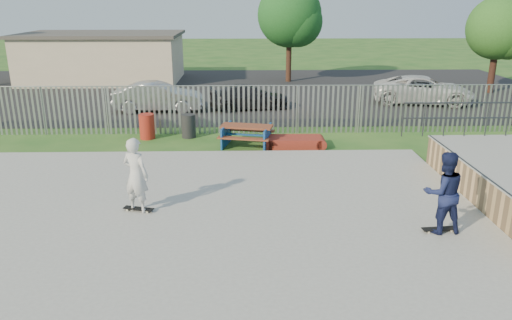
{
  "coord_description": "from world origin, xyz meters",
  "views": [
    {
      "loc": [
        1.41,
        -11.18,
        5.4
      ],
      "look_at": [
        1.74,
        2.0,
        1.1
      ],
      "focal_mm": 35.0,
      "sensor_mm": 36.0,
      "label": 1
    }
  ],
  "objects_px": {
    "tree_mid": "(290,15)",
    "skater_navy": "(443,193)",
    "car_silver": "(158,97)",
    "trash_bin_red": "(147,126)",
    "car_dark": "(249,97)",
    "funbox": "(294,142)",
    "car_white": "(424,90)",
    "skater_white": "(136,175)",
    "picnic_table": "(247,136)",
    "trash_bin_grey": "(188,126)",
    "tree_right": "(498,28)"
  },
  "relations": [
    {
      "from": "tree_mid",
      "to": "funbox",
      "type": "bearing_deg",
      "value": -94.14
    },
    {
      "from": "trash_bin_grey",
      "to": "skater_navy",
      "type": "distance_m",
      "value": 11.35
    },
    {
      "from": "car_silver",
      "to": "tree_right",
      "type": "xyz_separation_m",
      "value": [
        18.89,
        4.67,
        2.99
      ]
    },
    {
      "from": "car_white",
      "to": "tree_mid",
      "type": "distance_m",
      "value": 10.6
    },
    {
      "from": "funbox",
      "to": "tree_mid",
      "type": "xyz_separation_m",
      "value": [
        1.12,
        15.5,
        4.13
      ]
    },
    {
      "from": "tree_mid",
      "to": "skater_navy",
      "type": "height_order",
      "value": "tree_mid"
    },
    {
      "from": "tree_right",
      "to": "skater_navy",
      "type": "height_order",
      "value": "tree_right"
    },
    {
      "from": "trash_bin_grey",
      "to": "funbox",
      "type": "bearing_deg",
      "value": -20.02
    },
    {
      "from": "picnic_table",
      "to": "trash_bin_red",
      "type": "distance_m",
      "value": 4.16
    },
    {
      "from": "car_dark",
      "to": "tree_right",
      "type": "height_order",
      "value": "tree_right"
    },
    {
      "from": "skater_white",
      "to": "car_silver",
      "type": "bearing_deg",
      "value": -58.11
    },
    {
      "from": "car_white",
      "to": "tree_right",
      "type": "relative_size",
      "value": 0.94
    },
    {
      "from": "car_silver",
      "to": "car_white",
      "type": "bearing_deg",
      "value": -84.9
    },
    {
      "from": "car_dark",
      "to": "tree_right",
      "type": "xyz_separation_m",
      "value": [
        14.39,
        4.22,
        3.11
      ]
    },
    {
      "from": "car_silver",
      "to": "tree_mid",
      "type": "height_order",
      "value": "tree_mid"
    },
    {
      "from": "skater_white",
      "to": "funbox",
      "type": "bearing_deg",
      "value": -101.82
    },
    {
      "from": "car_silver",
      "to": "picnic_table",
      "type": "bearing_deg",
      "value": -146.52
    },
    {
      "from": "trash_bin_grey",
      "to": "skater_white",
      "type": "xyz_separation_m",
      "value": [
        -0.5,
        -7.68,
        0.66
      ]
    },
    {
      "from": "picnic_table",
      "to": "funbox",
      "type": "height_order",
      "value": "picnic_table"
    },
    {
      "from": "car_dark",
      "to": "skater_navy",
      "type": "bearing_deg",
      "value": -174.62
    },
    {
      "from": "car_silver",
      "to": "tree_mid",
      "type": "bearing_deg",
      "value": -39.94
    },
    {
      "from": "trash_bin_red",
      "to": "trash_bin_grey",
      "type": "relative_size",
      "value": 1.06
    },
    {
      "from": "trash_bin_grey",
      "to": "tree_mid",
      "type": "height_order",
      "value": "tree_mid"
    },
    {
      "from": "funbox",
      "to": "trash_bin_grey",
      "type": "bearing_deg",
      "value": 160.83
    },
    {
      "from": "trash_bin_grey",
      "to": "tree_right",
      "type": "xyz_separation_m",
      "value": [
        16.9,
        9.56,
        3.25
      ]
    },
    {
      "from": "car_dark",
      "to": "car_white",
      "type": "distance_m",
      "value": 9.36
    },
    {
      "from": "car_silver",
      "to": "tree_mid",
      "type": "xyz_separation_m",
      "value": [
        7.25,
        9.11,
        3.59
      ]
    },
    {
      "from": "picnic_table",
      "to": "car_white",
      "type": "height_order",
      "value": "car_white"
    },
    {
      "from": "picnic_table",
      "to": "car_silver",
      "type": "bearing_deg",
      "value": 137.29
    },
    {
      "from": "picnic_table",
      "to": "car_white",
      "type": "bearing_deg",
      "value": 51.83
    },
    {
      "from": "skater_white",
      "to": "skater_navy",
      "type": "bearing_deg",
      "value": -165.44
    },
    {
      "from": "trash_bin_grey",
      "to": "trash_bin_red",
      "type": "bearing_deg",
      "value": -175.21
    },
    {
      "from": "tree_mid",
      "to": "tree_right",
      "type": "relative_size",
      "value": 1.16
    },
    {
      "from": "picnic_table",
      "to": "tree_mid",
      "type": "xyz_separation_m",
      "value": [
        2.92,
        15.31,
        3.91
      ]
    },
    {
      "from": "tree_mid",
      "to": "skater_navy",
      "type": "xyz_separation_m",
      "value": [
        1.56,
        -23.04,
        -3.2
      ]
    },
    {
      "from": "funbox",
      "to": "car_silver",
      "type": "xyz_separation_m",
      "value": [
        -6.13,
        6.4,
        0.54
      ]
    },
    {
      "from": "car_silver",
      "to": "car_white",
      "type": "xyz_separation_m",
      "value": [
        13.79,
        1.57,
        0.01
      ]
    },
    {
      "from": "car_dark",
      "to": "car_white",
      "type": "relative_size",
      "value": 0.79
    },
    {
      "from": "picnic_table",
      "to": "car_white",
      "type": "relative_size",
      "value": 0.43
    },
    {
      "from": "funbox",
      "to": "car_silver",
      "type": "distance_m",
      "value": 8.88
    },
    {
      "from": "trash_bin_red",
      "to": "car_white",
      "type": "xyz_separation_m",
      "value": [
        13.45,
        6.6,
        0.24
      ]
    },
    {
      "from": "car_dark",
      "to": "tree_mid",
      "type": "relative_size",
      "value": 0.64
    },
    {
      "from": "tree_right",
      "to": "skater_navy",
      "type": "relative_size",
      "value": 2.83
    },
    {
      "from": "trash_bin_grey",
      "to": "skater_navy",
      "type": "bearing_deg",
      "value": -52.99
    },
    {
      "from": "skater_white",
      "to": "car_dark",
      "type": "bearing_deg",
      "value": -77.9
    },
    {
      "from": "car_white",
      "to": "skater_white",
      "type": "distance_m",
      "value": 18.75
    },
    {
      "from": "trash_bin_red",
      "to": "car_dark",
      "type": "bearing_deg",
      "value": 52.81
    },
    {
      "from": "trash_bin_grey",
      "to": "car_dark",
      "type": "height_order",
      "value": "car_dark"
    },
    {
      "from": "picnic_table",
      "to": "car_dark",
      "type": "distance_m",
      "value": 6.67
    },
    {
      "from": "trash_bin_red",
      "to": "tree_right",
      "type": "distance_m",
      "value": 21.17
    }
  ]
}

